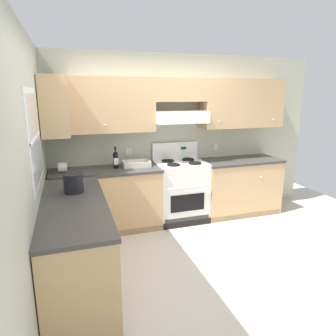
{
  "coord_description": "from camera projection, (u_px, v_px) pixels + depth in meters",
  "views": [
    {
      "loc": [
        -1.25,
        -3.04,
        1.96
      ],
      "look_at": [
        -0.02,
        0.7,
        1.0
      ],
      "focal_mm": 32.84,
      "sensor_mm": 36.0,
      "label": 1
    }
  ],
  "objects": [
    {
      "name": "wall_left",
      "position": [
        33.0,
        157.0,
        3.06
      ],
      "size": [
        0.47,
        4.0,
        2.55
      ],
      "color": "#B7BAA3",
      "rests_on": "ground_plane"
    },
    {
      "name": "bowl",
      "position": [
        136.0,
        164.0,
        4.53
      ],
      "size": [
        0.4,
        0.26,
        0.08
      ],
      "color": "beige",
      "rests_on": "counter_back_run"
    },
    {
      "name": "ground_plane",
      "position": [
        188.0,
        263.0,
        3.65
      ],
      "size": [
        7.04,
        7.04,
        0.0
      ],
      "primitive_type": "plane",
      "color": "beige"
    },
    {
      "name": "wine_bottle",
      "position": [
        116.0,
        159.0,
        4.4
      ],
      "size": [
        0.07,
        0.08,
        0.34
      ],
      "color": "black",
      "rests_on": "counter_back_run"
    },
    {
      "name": "counter_left_run",
      "position": [
        77.0,
        244.0,
        3.16
      ],
      "size": [
        0.63,
        1.91,
        0.91
      ],
      "color": "tan",
      "rests_on": "ground_plane"
    },
    {
      "name": "paper_towel_roll",
      "position": [
        63.0,
        167.0,
        4.19
      ],
      "size": [
        0.12,
        0.13,
        0.13
      ],
      "color": "white",
      "rests_on": "counter_back_run"
    },
    {
      "name": "wall_back",
      "position": [
        178.0,
        125.0,
        4.83
      ],
      "size": [
        4.68,
        0.57,
        2.55
      ],
      "color": "#B7BAA3",
      "rests_on": "ground_plane"
    },
    {
      "name": "bucket",
      "position": [
        73.0,
        182.0,
        3.32
      ],
      "size": [
        0.22,
        0.22,
        0.21
      ],
      "color": "black",
      "rests_on": "counter_left_run"
    },
    {
      "name": "counter_back_run",
      "position": [
        172.0,
        193.0,
        4.76
      ],
      "size": [
        3.6,
        0.65,
        0.91
      ],
      "color": "tan",
      "rests_on": "ground_plane"
    },
    {
      "name": "stove",
      "position": [
        181.0,
        191.0,
        4.81
      ],
      "size": [
        0.76,
        0.62,
        1.2
      ],
      "color": "white",
      "rests_on": "ground_plane"
    }
  ]
}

